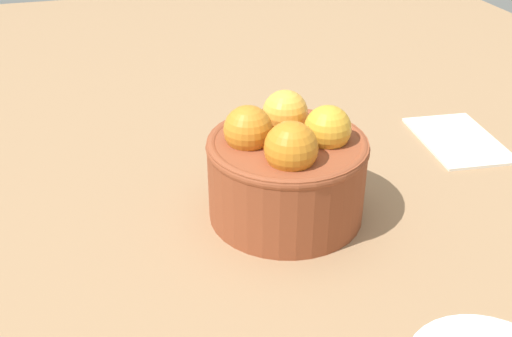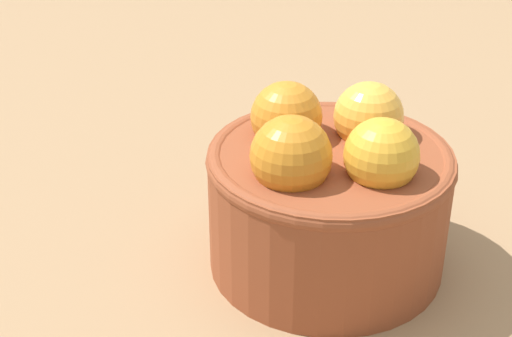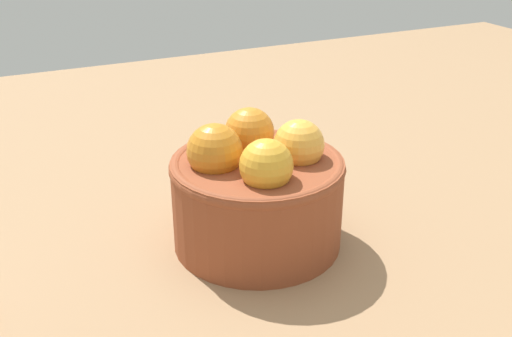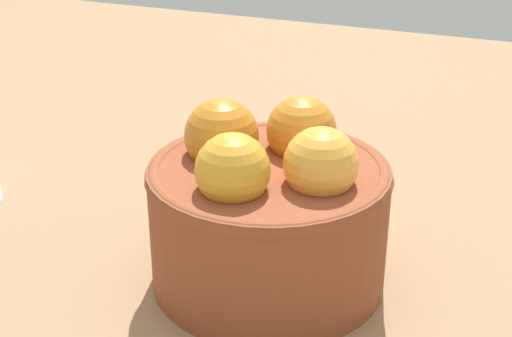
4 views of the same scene
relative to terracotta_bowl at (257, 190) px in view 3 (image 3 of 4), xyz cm
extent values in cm
cube|color=#997551|center=(0.02, -0.02, -6.86)|extent=(159.01, 115.69, 4.56)
cylinder|color=brown|center=(0.02, -0.02, -1.03)|extent=(13.19, 13.19, 7.09)
torus|color=brown|center=(0.02, -0.02, 2.11)|extent=(13.39, 13.39, 1.00)
sphere|color=orange|center=(-3.09, 0.75, 3.56)|extent=(4.18, 4.18, 4.18)
sphere|color=gold|center=(-0.74, -3.13, 3.56)|extent=(3.85, 3.85, 3.85)
sphere|color=#F8AD3F|center=(3.14, -0.79, 3.56)|extent=(3.89, 3.89, 3.89)
sphere|color=orange|center=(0.79, 3.09, 3.56)|extent=(3.99, 3.99, 3.99)
camera|label=1|loc=(-41.26, 14.08, 25.13)|focal=42.42mm
camera|label=2|loc=(-33.42, -14.90, 21.96)|focal=54.46mm
camera|label=3|loc=(-17.69, -37.73, 21.35)|focal=42.64mm
camera|label=4|loc=(12.81, -33.84, 19.43)|focal=52.14mm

